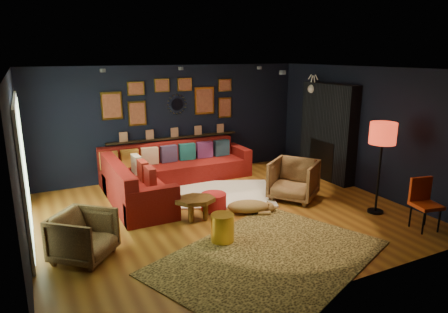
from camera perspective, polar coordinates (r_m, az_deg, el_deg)
name	(u,v)px	position (r m, az deg, el deg)	size (l,w,h in m)	color
floor	(225,213)	(7.41, 0.21, -8.10)	(6.50, 6.50, 0.00)	#9B6320
room_walls	(226,128)	(6.96, 0.22, 4.10)	(6.50, 6.50, 6.50)	black
sectional	(162,175)	(8.67, -8.84, -2.63)	(3.41, 2.69, 0.86)	maroon
ledge	(175,138)	(9.51, -7.08, 2.68)	(3.20, 0.12, 0.04)	black
gallery_wall	(172,100)	(9.40, -7.40, 8.01)	(3.15, 0.04, 1.02)	yellow
sunburst_mirror	(177,104)	(9.46, -6.73, 7.41)	(0.47, 0.16, 0.47)	silver
fireplace	(327,135)	(9.52, 14.56, 2.96)	(0.31, 1.60, 2.20)	black
deer_head	(318,89)	(9.79, 13.23, 9.44)	(0.50, 0.28, 0.45)	white
sliding_door	(24,170)	(6.94, -26.72, -1.69)	(0.06, 2.80, 2.20)	white
ceiling_spots	(206,70)	(7.57, -2.56, 12.29)	(3.30, 2.50, 0.06)	black
shag_rug	(217,193)	(8.37, -1.02, -5.29)	(2.29, 1.66, 0.03)	white
leopard_rug	(270,257)	(5.95, 6.54, -14.09)	(3.21, 2.30, 0.02)	tan
coffee_table	(195,202)	(7.06, -4.15, -6.50)	(0.84, 0.71, 0.37)	brown
pouf	(214,202)	(7.45, -1.49, -6.45)	(0.47, 0.47, 0.31)	#A31B1C
armchair_left	(83,234)	(6.06, -19.46, -10.39)	(0.74, 0.70, 0.77)	#AF7945
armchair_right	(294,178)	(8.09, 9.93, -3.04)	(0.86, 0.80, 0.88)	#AF7945
gold_stool	(222,228)	(6.28, -0.22, -10.20)	(0.36, 0.36, 0.45)	yellow
orange_chair	(424,199)	(7.42, 26.62, -5.49)	(0.48, 0.48, 0.86)	black
floor_lamp	(383,137)	(7.57, 21.72, 2.57)	(0.46, 0.46, 1.68)	black
dog	(248,204)	(7.35, 3.51, -6.80)	(1.05, 0.52, 0.33)	tan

